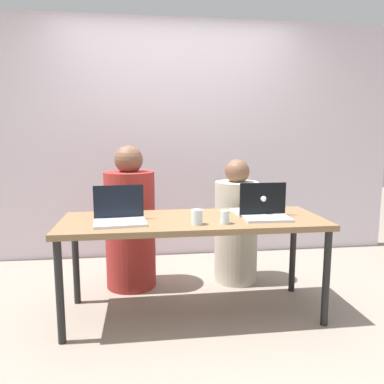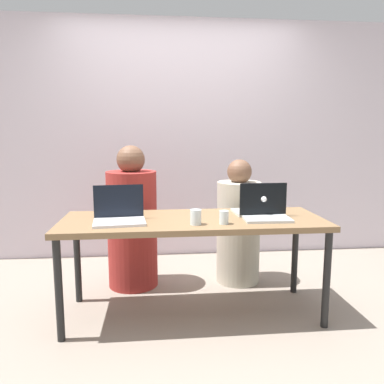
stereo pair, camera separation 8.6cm
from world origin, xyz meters
TOP-DOWN VIEW (x-y plane):
  - ground_plane at (0.00, 0.00)m, footprint 12.00×12.00m
  - back_wall at (0.00, 1.45)m, footprint 4.82×0.10m
  - desk at (0.00, 0.00)m, footprint 1.86×0.68m
  - person_on_left at (-0.47, 0.59)m, footprint 0.46×0.46m
  - person_on_right at (0.47, 0.59)m, footprint 0.46×0.46m
  - laptop_front_right at (0.51, -0.04)m, footprint 0.33×0.29m
  - laptop_front_left at (-0.51, -0.06)m, footprint 0.37×0.30m
  - laptop_back_right at (0.50, 0.09)m, footprint 0.36×0.30m
  - water_glass_right at (0.19, -0.19)m, footprint 0.06×0.06m
  - water_glass_center at (0.00, -0.18)m, footprint 0.08×0.08m

SIDE VIEW (x-z plane):
  - ground_plane at x=0.00m, z-range 0.00..0.00m
  - person_on_right at x=0.47m, z-range -0.06..1.04m
  - person_on_left at x=-0.47m, z-range -0.07..1.15m
  - desk at x=0.00m, z-range 0.30..1.01m
  - water_glass_right at x=0.19m, z-range 0.71..0.80m
  - water_glass_center at x=0.00m, z-range 0.71..0.81m
  - laptop_front_right at x=0.51m, z-range 0.65..0.89m
  - laptop_front_left at x=-0.51m, z-range 0.65..0.89m
  - laptop_back_right at x=0.50m, z-range 0.65..0.89m
  - back_wall at x=0.00m, z-range 0.00..2.49m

